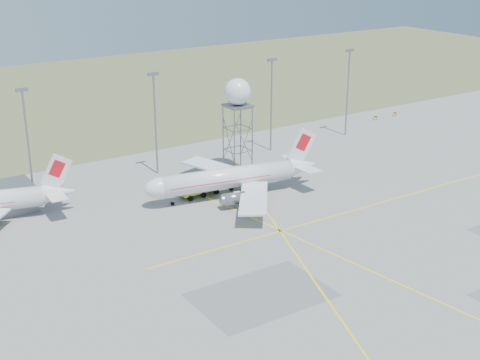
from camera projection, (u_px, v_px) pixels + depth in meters
ground at (451, 301)px, 87.84m from camera, size 400.00×400.00×0.00m
grass_strip at (76, 97)px, 197.78m from camera, size 400.00×120.00×0.03m
mast_a at (27, 135)px, 117.54m from camera, size 2.20×0.50×20.50m
mast_b at (155, 115)px, 130.36m from camera, size 2.20×0.50×20.50m
mast_c at (271, 97)px, 144.71m from camera, size 2.20×0.50×20.50m
mast_d at (348, 85)px, 155.98m from camera, size 2.20×0.50×20.50m
taxi_sign_near at (375, 117)px, 172.57m from camera, size 1.60×0.17×1.20m
taxi_sign_far at (395, 113)px, 176.16m from camera, size 1.60×0.17×1.20m
airliner_main at (230, 178)px, 121.68m from camera, size 33.81×32.48×11.53m
radar_tower at (238, 120)px, 132.24m from camera, size 5.27×5.27×19.07m
fire_truck at (200, 187)px, 122.94m from camera, size 8.15×3.59×3.20m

